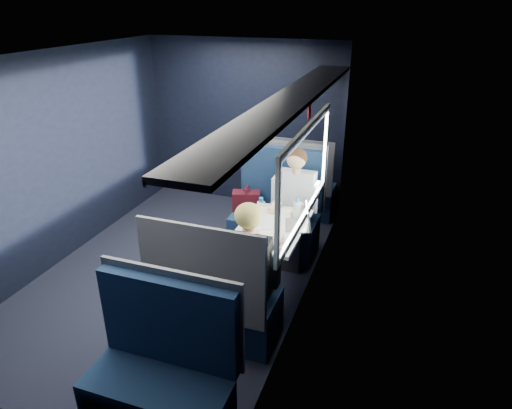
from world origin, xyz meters
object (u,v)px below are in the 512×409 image
(woman, at_px, (251,265))
(man, at_px, (294,201))
(seat_bay_far, at_px, (217,301))
(laptop, at_px, (302,221))
(seat_bay_near, at_px, (275,216))
(cup, at_px, (296,210))
(seat_row_front, at_px, (296,188))
(seat_row_back, at_px, (162,379))
(table, at_px, (269,233))
(bottle_small, at_px, (297,210))

(woman, bearing_deg, man, 90.00)
(seat_bay_far, bearing_deg, laptop, 62.64)
(seat_bay_far, xyz_separation_m, man, (0.25, 1.57, 0.30))
(seat_bay_near, distance_m, cup, 0.75)
(seat_row_front, relative_size, man, 0.88)
(seat_bay_near, distance_m, seat_row_back, 2.67)
(seat_bay_near, distance_m, seat_bay_far, 1.75)
(table, height_order, bottle_small, bottle_small)
(seat_bay_far, distance_m, seat_row_back, 0.92)
(woman, distance_m, cup, 1.06)
(seat_bay_near, relative_size, man, 0.95)
(seat_row_front, bearing_deg, cup, -75.72)
(bottle_small, bearing_deg, laptop, -54.23)
(table, relative_size, man, 0.76)
(seat_bay_far, height_order, woman, woman)
(seat_bay_far, relative_size, cup, 14.93)
(woman, bearing_deg, bottle_small, 80.45)
(table, height_order, seat_bay_far, seat_bay_far)
(bottle_small, height_order, cup, bottle_small)
(table, bearing_deg, seat_row_front, 95.80)
(man, relative_size, cup, 15.66)
(table, xyz_separation_m, seat_row_front, (-0.18, 1.80, -0.25))
(seat_row_front, height_order, laptop, seat_row_front)
(table, bearing_deg, laptop, 15.00)
(table, distance_m, cup, 0.41)
(table, bearing_deg, cup, 61.59)
(laptop, distance_m, bottle_small, 0.16)
(seat_row_front, xyz_separation_m, woman, (0.25, -2.50, 0.32))
(seat_bay_near, relative_size, woman, 0.95)
(seat_row_front, bearing_deg, seat_bay_far, -90.00)
(woman, xyz_separation_m, laptop, (0.25, 0.79, 0.07))
(cup, bearing_deg, man, 108.65)
(seat_bay_near, bearing_deg, laptop, -57.06)
(woman, bearing_deg, cup, 83.54)
(seat_row_back, bearing_deg, woman, 77.07)
(seat_bay_near, xyz_separation_m, bottle_small, (0.42, -0.66, 0.43))
(bottle_small, bearing_deg, seat_bay_near, 122.37)
(laptop, bearing_deg, seat_bay_far, -117.36)
(seat_row_front, relative_size, seat_row_back, 1.00)
(table, relative_size, woman, 0.76)
(man, xyz_separation_m, cup, (0.12, -0.35, 0.06))
(seat_row_front, xyz_separation_m, seat_row_back, (0.00, -3.59, 0.00))
(seat_row_back, bearing_deg, bottle_small, 78.61)
(seat_bay_far, xyz_separation_m, cup, (0.37, 1.22, 0.37))
(man, bearing_deg, bottle_small, -72.42)
(seat_bay_far, height_order, seat_row_front, seat_bay_far)
(bottle_small, bearing_deg, seat_bay_far, -110.43)
(seat_row_front, xyz_separation_m, laptop, (0.50, -1.71, 0.39))
(cup, bearing_deg, seat_row_front, 104.28)
(seat_row_front, height_order, man, man)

